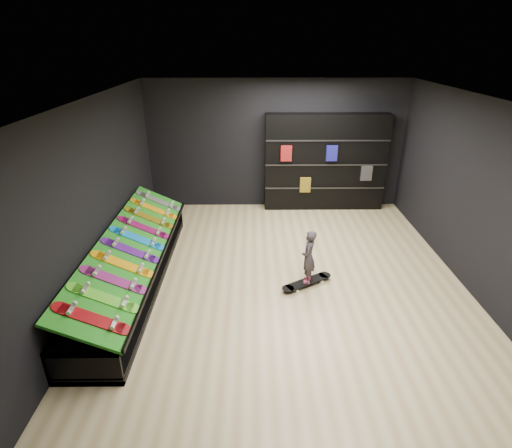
{
  "coord_description": "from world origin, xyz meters",
  "views": [
    {
      "loc": [
        -0.56,
        -5.77,
        3.78
      ],
      "look_at": [
        -0.5,
        0.2,
        1.0
      ],
      "focal_mm": 28.0,
      "sensor_mm": 36.0,
      "label": 1
    }
  ],
  "objects_px": {
    "back_shelving": "(325,163)",
    "floor_skateboard": "(307,283)",
    "child": "(308,267)",
    "display_rack": "(134,270)"
  },
  "relations": [
    {
      "from": "back_shelving",
      "to": "floor_skateboard",
      "type": "bearing_deg",
      "value": -103.16
    },
    {
      "from": "child",
      "to": "floor_skateboard",
      "type": "bearing_deg",
      "value": 180.0
    },
    {
      "from": "floor_skateboard",
      "to": "child",
      "type": "distance_m",
      "value": 0.32
    },
    {
      "from": "floor_skateboard",
      "to": "child",
      "type": "bearing_deg",
      "value": 0.0
    },
    {
      "from": "display_rack",
      "to": "back_shelving",
      "type": "xyz_separation_m",
      "value": [
        3.71,
        3.32,
        0.88
      ]
    },
    {
      "from": "floor_skateboard",
      "to": "child",
      "type": "relative_size",
      "value": 1.76
    },
    {
      "from": "back_shelving",
      "to": "child",
      "type": "distance_m",
      "value": 3.62
    },
    {
      "from": "floor_skateboard",
      "to": "back_shelving",
      "type": "bearing_deg",
      "value": 45.89
    },
    {
      "from": "back_shelving",
      "to": "child",
      "type": "xyz_separation_m",
      "value": [
        -0.8,
        -3.44,
        -0.76
      ]
    },
    {
      "from": "display_rack",
      "to": "child",
      "type": "xyz_separation_m",
      "value": [
        2.9,
        -0.12,
        0.12
      ]
    }
  ]
}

